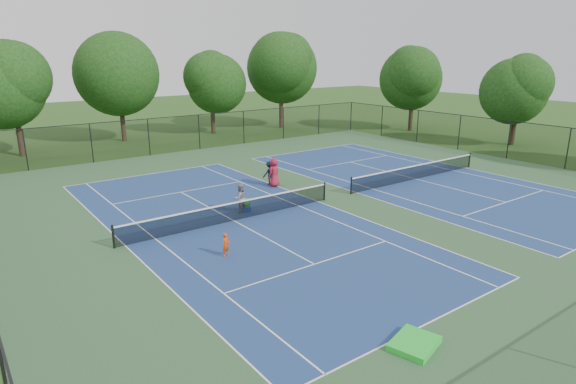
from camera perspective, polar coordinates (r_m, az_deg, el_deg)
ground at (r=28.32m, az=5.93°, el=-0.61°), size 140.00×140.00×0.00m
court_pad at (r=28.32m, az=5.93°, el=-0.60°), size 36.00×36.00×0.01m
tennis_court_left at (r=24.36m, az=-6.43°, el=-3.21°), size 12.00×23.83×1.07m
tennis_court_right at (r=33.25m, az=14.94°, el=1.64°), size 12.00×23.83×1.07m
perimeter_fence at (r=27.90m, az=6.02°, el=2.54°), size 36.08×36.08×3.02m
tree_back_a at (r=44.38m, az=-29.99°, el=11.39°), size 6.80×6.80×9.15m
tree_back_b at (r=48.21m, az=-19.53°, el=13.48°), size 7.60×7.60×10.03m
tree_back_c at (r=50.75m, az=-9.10°, el=13.02°), size 6.00×6.00×8.40m
tree_back_d at (r=54.02m, az=-0.85°, el=14.82°), size 7.80×7.80×10.37m
tree_side_e at (r=53.55m, az=14.67°, el=13.22°), size 6.60×6.60×8.87m
tree_side_f at (r=48.23m, az=25.69°, el=11.22°), size 5.80×5.80×8.12m
child_player at (r=20.18m, az=-7.36°, el=-6.20°), size 0.43×0.36×1.02m
instructor at (r=25.38m, az=-5.74°, el=-0.73°), size 0.79×0.63×1.58m
bystander_b at (r=30.73m, az=-2.18°, el=2.28°), size 0.99×0.57×1.52m
bystander_c at (r=30.21m, az=-1.65°, el=2.33°), size 1.01×0.80×1.81m
ball_crate at (r=25.68m, az=-4.95°, el=-2.04°), size 0.49×0.44×0.27m
ball_hopper at (r=25.58m, az=-4.97°, el=-1.31°), size 0.40×0.35×0.42m
green_tarp at (r=14.96m, az=14.74°, el=-16.98°), size 1.68×1.48×0.20m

